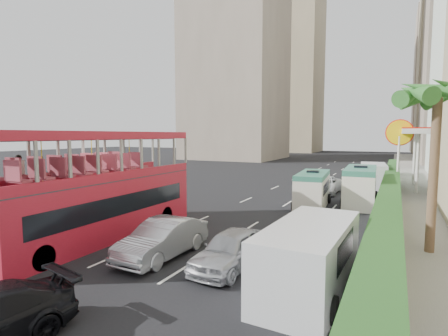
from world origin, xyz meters
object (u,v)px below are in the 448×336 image
Objects in this scene: panel_van_far at (373,175)px; panel_van_near at (310,258)px; minibus_far at (360,186)px; car_silver_lane_a at (163,257)px; shell_station at (442,160)px; van_asset at (323,193)px; car_silver_lane_b at (231,268)px; minibus_near at (313,190)px; palm_tree at (434,173)px; double_decker_bus at (101,185)px.

panel_van_near is at bearing -96.14° from panel_van_far.
car_silver_lane_a is at bearing -114.53° from minibus_far.
minibus_far is at bearing -122.64° from shell_station.
car_silver_lane_a is 0.84× the size of panel_van_far.
shell_station is (8.95, 5.22, 2.75)m from van_asset.
car_silver_lane_b is at bearing -110.52° from shell_station.
van_asset is (-0.07, 18.51, 0.00)m from car_silver_lane_b.
panel_van_far is at bearing 174.72° from shell_station.
van_asset is at bearing -149.75° from shell_station.
car_silver_lane_a is 0.86× the size of minibus_near.
car_silver_lane_a is at bearing -97.49° from van_asset.
panel_van_far is (3.50, 5.73, 1.09)m from van_asset.
shell_station reaches higher than car_silver_lane_a.
minibus_near is at bearing -143.62° from minibus_far.
minibus_near is at bearing 129.52° from palm_tree.
double_decker_bus is 25.80m from panel_van_far.
panel_van_far is at bearing 85.80° from minibus_far.
van_asset is at bearing 93.61° from car_silver_lane_b.
car_silver_lane_a is at bearing -12.00° from double_decker_bus.
double_decker_bus is 10.34m from panel_van_near.
van_asset is at bearing 128.07° from minibus_far.
double_decker_bus is at bearing -119.39° from panel_van_far.
panel_van_far reaches higher than car_silver_lane_a.
minibus_near is at bearing -110.16° from panel_van_far.
double_decker_bus is 28.02m from shell_station.
minibus_far reaches higher than minibus_near.
minibus_near is 0.97× the size of panel_van_far.
minibus_far is at bearing -97.04° from panel_van_far.
car_silver_lane_b is at bearing 4.21° from car_silver_lane_a.
palm_tree is at bearing -62.63° from van_asset.
minibus_far is (3.20, -3.76, 1.31)m from van_asset.
minibus_far reaches higher than car_silver_lane_b.
double_decker_bus is at bearing 169.18° from car_silver_lane_a.
minibus_near is (0.30, 12.48, 1.18)m from car_silver_lane_b.
car_silver_lane_b is 3.28m from panel_van_near.
minibus_near is 0.83× the size of palm_tree.
panel_van_far is at bearing 85.32° from car_silver_lane_b.
panel_van_near is (10.15, -1.36, -1.46)m from double_decker_bus.
panel_van_far is at bearing 65.82° from double_decker_bus.
double_decker_bus is 2.41× the size of car_silver_lane_a.
van_asset is at bearing 82.44° from car_silver_lane_a.
van_asset is 0.86× the size of minibus_far.
car_silver_lane_b is at bearing -95.94° from minibus_near.
car_silver_lane_b is 0.64× the size of palm_tree.
double_decker_bus is at bearing -163.84° from palm_tree.
minibus_far is (10.25, 14.02, -1.22)m from double_decker_bus.
minibus_near is at bearing 92.03° from car_silver_lane_b.
palm_tree reaches higher than minibus_far.
double_decker_bus is 17.41m from minibus_far.
minibus_near reaches higher than panel_van_near.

